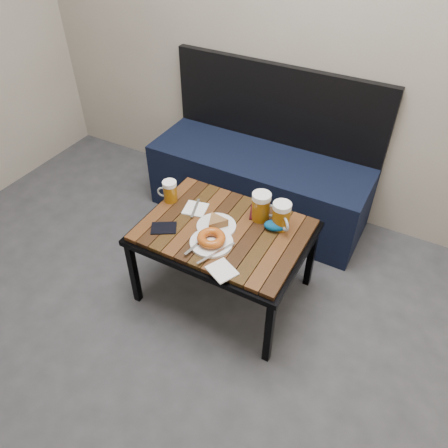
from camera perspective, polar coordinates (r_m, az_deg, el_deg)
The scene contains 12 objects.
bench at distance 2.88m, azimuth 4.72°, elevation 6.00°, with size 1.40×0.50×0.95m.
cafe_table at distance 2.20m, azimuth -0.00°, elevation -1.42°, with size 0.84×0.62×0.47m.
beer_mug_left at distance 2.33m, azimuth -7.12°, elevation 4.28°, with size 0.12×0.09×0.12m.
beer_mug_centre at distance 2.19m, azimuth 4.94°, elevation 2.29°, with size 0.15×0.11×0.15m.
beer_mug_right at distance 2.15m, azimuth 7.51°, elevation 1.05°, with size 0.13×0.13×0.15m.
plate_pie at distance 2.17m, azimuth -1.01°, elevation 0.01°, with size 0.20×0.20×0.06m.
plate_bagel at distance 2.08m, azimuth -1.67°, elevation -2.11°, with size 0.21×0.27×0.06m.
napkin_left at distance 2.29m, azimuth -3.75°, elevation 2.00°, with size 0.14×0.15×0.01m.
napkin_right at distance 1.96m, azimuth -0.27°, elevation -6.11°, with size 0.16×0.15×0.01m.
passport_navy at distance 2.19m, azimuth -7.87°, elevation -0.53°, with size 0.09×0.13×0.01m, color black.
passport_burgundy at distance 2.27m, azimuth 4.54°, elevation 1.51°, with size 0.09×0.12×0.01m, color black.
knit_pouch at distance 2.17m, azimuth 6.68°, elevation -0.20°, with size 0.11×0.07×0.05m, color navy.
Camera 1 is at (0.68, -0.41, 1.91)m, focal length 35.00 mm.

